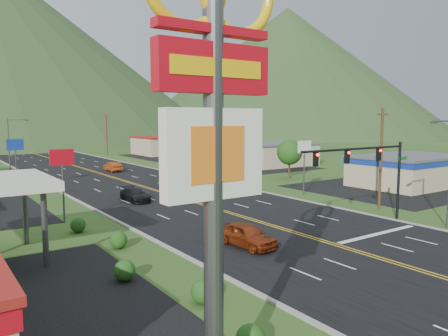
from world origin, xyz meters
TOP-DOWN VIEW (x-y plane):
  - pylon_sign at (-17.00, 2.00)m, footprint 4.32×0.60m
  - traffic_signal at (6.48, 14.00)m, footprint 13.10×0.43m
  - streetlight_west at (-11.68, 70.00)m, footprint 3.28×0.25m
  - building_east_near at (30.00, 25.00)m, footprint 15.40×10.40m
  - building_east_mid at (32.00, 55.00)m, footprint 14.40×11.40m
  - building_east_far at (28.00, 90.00)m, footprint 16.40×12.40m
  - pole_sign_west_a at (-14.00, 30.00)m, footprint 2.00×0.18m
  - pole_sign_west_b at (-14.00, 52.00)m, footprint 2.00×0.18m
  - pole_sign_east_a at (13.00, 28.00)m, footprint 2.00×0.18m
  - pole_sign_east_b at (13.00, 60.00)m, footprint 2.00×0.18m
  - tree_east_a at (22.00, 40.00)m, footprint 3.84×3.84m
  - tree_east_b at (26.00, 78.00)m, footprint 3.84×3.84m
  - utility_pole_a at (13.50, 18.00)m, footprint 1.60×0.28m
  - utility_pole_b at (13.50, 55.00)m, footprint 1.60×0.28m
  - utility_pole_c at (13.50, 95.00)m, footprint 1.60×0.28m
  - utility_pole_d at (13.50, 135.00)m, footprint 1.60×0.28m
  - mountain_ne at (147.84, 176.19)m, footprint 180.00×180.00m
  - car_red_near at (-5.47, 15.26)m, footprint 2.42×5.07m
  - car_dark_mid at (-5.05, 35.53)m, footprint 2.13×4.88m
  - car_red_far at (2.85, 63.02)m, footprint 1.73×4.87m

SIDE VIEW (x-z plane):
  - car_dark_mid at x=-5.05m, z-range 0.00..1.40m
  - car_red_far at x=2.85m, z-range 0.00..1.60m
  - car_red_near at x=-5.47m, z-range 0.00..1.67m
  - building_east_mid at x=32.00m, z-range 0.01..4.31m
  - building_east_far at x=28.00m, z-range 0.01..4.51m
  - building_east_near at x=30.00m, z-range 0.22..4.32m
  - tree_east_a at x=22.00m, z-range 0.98..6.80m
  - tree_east_b at x=26.00m, z-range 0.98..6.80m
  - pole_sign_west_a at x=-14.00m, z-range 1.85..8.25m
  - pole_sign_west_b at x=-14.00m, z-range 1.85..8.25m
  - pole_sign_east_a at x=13.00m, z-range 1.85..8.25m
  - pole_sign_east_b at x=13.00m, z-range 1.85..8.25m
  - utility_pole_a at x=13.50m, z-range 0.13..10.13m
  - utility_pole_b at x=13.50m, z-range 0.13..10.13m
  - utility_pole_c at x=13.50m, z-range 0.13..10.13m
  - utility_pole_d at x=13.50m, z-range 0.13..10.13m
  - streetlight_west at x=-11.68m, z-range 0.68..9.68m
  - traffic_signal at x=6.48m, z-range 1.83..8.83m
  - pylon_sign at x=-17.00m, z-range 2.30..16.30m
  - mountain_ne at x=147.84m, z-range 0.00..70.00m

